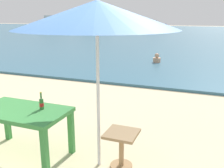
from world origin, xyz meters
name	(u,v)px	position (x,y,z in m)	size (l,w,h in m)	color
sea_water	(198,34)	(0.00, 30.00, 0.04)	(120.00, 50.00, 0.08)	#386B84
picnic_table_green	(22,116)	(-1.03, 0.59, 0.65)	(1.40, 0.80, 0.76)	#3D8C42
beer_bottle_amber	(41,103)	(-0.75, 0.72, 0.85)	(0.07, 0.07, 0.26)	#2D662D
patio_umbrella	(97,15)	(0.15, 0.78, 2.12)	(2.10, 2.10, 2.30)	silver
side_table_wood	(121,144)	(0.47, 0.84, 0.35)	(0.44, 0.44, 0.54)	#9E7A51
swimmer_person	(157,59)	(-0.71, 9.10, 0.24)	(0.34, 0.34, 0.41)	tan
boat_sailboat	(92,22)	(-21.01, 44.64, 1.02)	(7.22, 1.97, 2.62)	#4C4C4C
boat_barge	(52,23)	(-27.52, 40.31, 0.87)	(6.04, 1.65, 2.20)	#38383F
boat_tanker	(155,25)	(-7.99, 43.12, 0.56)	(3.67, 1.00, 1.34)	navy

